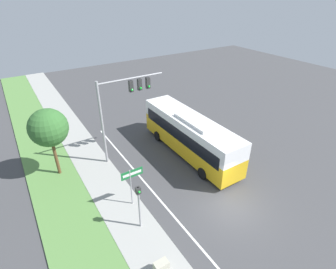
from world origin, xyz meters
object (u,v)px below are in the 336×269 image
(pedestrian_signal, at_px, (139,201))
(bus, at_px, (190,133))
(utility_cabinet, at_px, (161,268))
(signal_gantry, at_px, (122,101))
(street_sign, at_px, (132,180))

(pedestrian_signal, bearing_deg, bus, 34.25)
(utility_cabinet, bearing_deg, bus, 46.58)
(bus, bearing_deg, utility_cabinet, -133.42)
(signal_gantry, bearing_deg, bus, -27.61)
(pedestrian_signal, bearing_deg, signal_gantry, 71.32)
(signal_gantry, bearing_deg, pedestrian_signal, -108.68)
(pedestrian_signal, height_order, utility_cabinet, pedestrian_signal)
(bus, distance_m, utility_cabinet, 11.70)
(utility_cabinet, bearing_deg, street_sign, 79.14)
(bus, bearing_deg, street_sign, -156.31)
(street_sign, bearing_deg, bus, 23.69)
(bus, relative_size, street_sign, 3.76)
(bus, xyz_separation_m, street_sign, (-6.95, -3.05, 0.12))
(pedestrian_signal, xyz_separation_m, utility_cabinet, (-0.53, -3.36, -1.59))
(signal_gantry, height_order, pedestrian_signal, signal_gantry)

